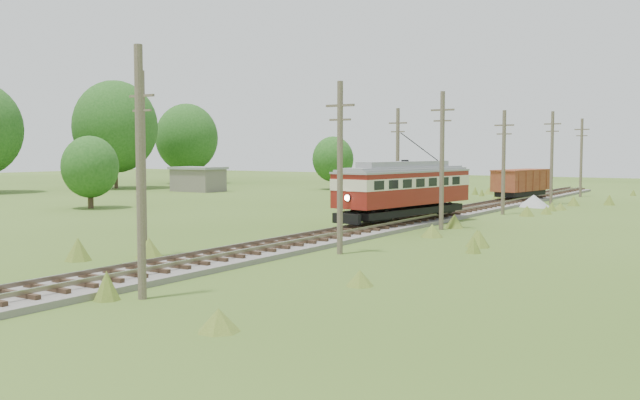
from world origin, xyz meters
The scene contains 17 objects.
railbed_main centered at (0.00, 34.00, 0.19)m, with size 3.60×96.00×0.57m.
streetcar centered at (0.00, 32.12, 2.70)m, with size 4.75×12.91×5.84m.
gondola centered at (0.00, 58.52, 2.03)m, with size 3.78×8.47×2.72m.
gravel_pile centered at (2.97, 53.06, 0.52)m, with size 3.05×3.24×1.11m.
utility_pole_r_1 centered at (3.10, 5.00, 4.40)m, with size 0.30×0.30×8.80m.
utility_pole_r_2 centered at (3.30, 18.00, 4.42)m, with size 1.60×0.30×8.60m.
utility_pole_r_3 centered at (3.20, 31.00, 4.63)m, with size 1.60×0.30×9.00m.
utility_pole_r_4 centered at (3.00, 44.00, 4.32)m, with size 1.60×0.30×8.40m.
utility_pole_r_5 centered at (3.40, 57.00, 4.58)m, with size 1.60×0.30×8.90m.
utility_pole_r_6 centered at (3.20, 70.00, 4.47)m, with size 1.60×0.30×8.70m.
utility_pole_l_a centered at (-4.20, 12.00, 4.63)m, with size 1.60×0.30×9.00m.
utility_pole_l_b centered at (-4.50, 40.00, 4.42)m, with size 1.60×0.30×8.60m.
tree_left_4 centered at (-54.00, 54.00, 8.37)m, with size 11.34×11.34×14.61m.
tree_left_5 centered at (-56.00, 70.00, 7.12)m, with size 9.66×9.66×12.44m.
tree_mid_a centered at (-28.00, 68.00, 4.02)m, with size 5.46×5.46×7.03m.
tree_mid_c centered at (-30.00, 30.00, 3.71)m, with size 5.04×5.04×6.49m.
shed centered at (-40.00, 55.00, 1.57)m, with size 6.40×4.40×3.10m.
Camera 1 is at (21.61, -12.31, 5.19)m, focal length 40.00 mm.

